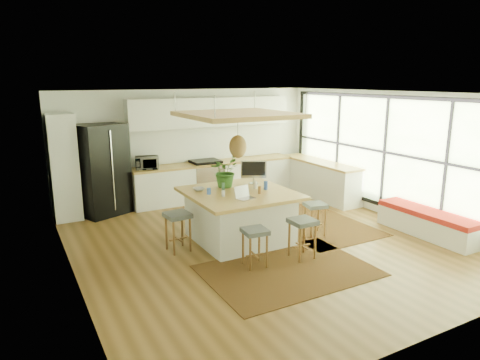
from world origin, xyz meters
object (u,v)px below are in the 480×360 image
stool_near_left (255,246)px  laptop (246,192)px  island (239,216)px  stool_right_front (315,217)px  microwave (147,161)px  stool_right_back (288,208)px  monitor (254,171)px  island_plant (225,174)px  fridge (102,173)px  stool_near_right (302,238)px  stool_left_side (178,231)px

stool_near_left → laptop: 1.00m
island → stool_right_front: size_ratio=2.93×
stool_near_left → microwave: microwave is taller
stool_right_back → microwave: microwave is taller
stool_right_back → monitor: size_ratio=1.29×
stool_right_front → monitor: size_ratio=1.25×
island_plant → monitor: bearing=-6.0°
fridge → stool_right_front: bearing=-67.4°
stool_near_left → monitor: (0.89, 1.56, 0.83)m
stool_right_front → stool_right_back: bearing=96.9°
island → stool_near_right: bearing=-67.4°
island → stool_right_front: island is taller
stool_right_front → stool_left_side: bearing=168.5°
fridge → monitor: fridge is taller
island → stool_right_front: 1.48m
island_plant → laptop: bearing=-94.4°
stool_right_front → island_plant: size_ratio=1.01×
laptop → monitor: size_ratio=0.64×
island → monitor: monitor is taller
stool_near_right → stool_left_side: 2.14m
island → microwave: 3.03m
stool_right_back → monitor: (-0.76, 0.09, 0.83)m
stool_right_back → stool_near_left: bearing=-138.4°
island → laptop: (-0.13, -0.48, 0.58)m
monitor → microwave: monitor is taller
stool_right_back → microwave: 3.41m
laptop → island_plant: island_plant is taller
stool_near_left → stool_left_side: (-0.83, 1.21, 0.00)m
fridge → stool_left_side: (0.69, -2.80, -0.57)m
stool_right_front → laptop: 1.68m
laptop → island_plant: (0.07, 0.94, 0.12)m
microwave → stool_right_back: bearing=-35.2°
island → stool_near_right: 1.35m
stool_near_right → stool_right_front: bearing=41.3°
stool_right_front → stool_right_back: stool_right_back is taller
stool_near_right → stool_right_back: bearing=63.1°
monitor → laptop: bearing=-98.5°
stool_near_right → laptop: (-0.65, 0.77, 0.70)m
stool_near_left → stool_left_side: bearing=124.5°
stool_near_left → monitor: 1.98m
island_plant → stool_left_side: bearing=-160.2°
stool_left_side → monitor: bearing=11.2°
island → stool_left_side: (-1.19, 0.06, -0.11)m
laptop → island_plant: size_ratio=0.52×
stool_left_side → microwave: 2.89m
stool_near_right → monitor: (0.02, 1.64, 0.83)m
stool_right_back → laptop: bearing=-151.4°
fridge → island: size_ratio=1.08×
laptop → monitor: 1.11m
stool_near_left → stool_right_back: stool_right_back is taller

